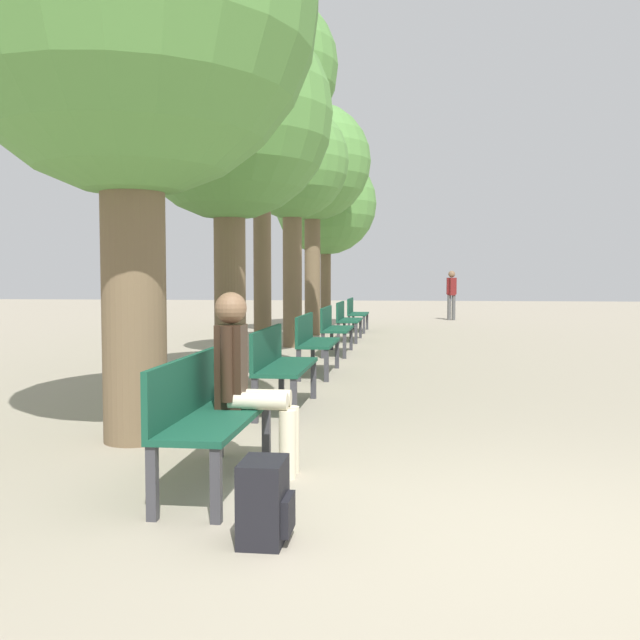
{
  "coord_description": "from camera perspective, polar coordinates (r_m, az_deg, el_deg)",
  "views": [
    {
      "loc": [
        -0.46,
        -3.81,
        1.39
      ],
      "look_at": [
        -1.51,
        4.8,
        0.88
      ],
      "focal_mm": 40.0,
      "sensor_mm": 36.0,
      "label": 1
    }
  ],
  "objects": [
    {
      "name": "bench_row_2",
      "position": [
        10.25,
        -0.55,
        -1.5
      ],
      "size": [
        0.47,
        1.53,
        0.86
      ],
      "color": "#144733",
      "rests_on": "ground_plane"
    },
    {
      "name": "pedestrian_near",
      "position": [
        23.87,
        10.48,
        2.23
      ],
      "size": [
        0.33,
        0.28,
        1.63
      ],
      "color": "#4C4C4C",
      "rests_on": "ground_plane"
    },
    {
      "name": "tree_row_0",
      "position": [
        6.59,
        -14.99,
        22.72
      ],
      "size": [
        3.14,
        3.14,
        5.21
      ],
      "color": "brown",
      "rests_on": "ground_plane"
    },
    {
      "name": "bench_row_5",
      "position": [
        18.51,
        2.83,
        0.68
      ],
      "size": [
        0.47,
        1.53,
        0.86
      ],
      "color": "#144733",
      "rests_on": "ground_plane"
    },
    {
      "name": "tree_row_4",
      "position": [
        17.56,
        -0.61,
        12.38
      ],
      "size": [
        2.82,
        2.82,
        5.6
      ],
      "color": "brown",
      "rests_on": "ground_plane"
    },
    {
      "name": "ground_plane",
      "position": [
        4.08,
        13.55,
        -16.62
      ],
      "size": [
        80.0,
        80.0,
        0.0
      ],
      "primitive_type": "plane",
      "color": "gray"
    },
    {
      "name": "person_seated",
      "position": [
        5.06,
        -5.81,
        -4.56
      ],
      "size": [
        0.59,
        0.33,
        1.29
      ],
      "color": "beige",
      "rests_on": "ground_plane"
    },
    {
      "name": "tree_row_1",
      "position": [
        9.56,
        -7.32,
        15.7
      ],
      "size": [
        2.69,
        2.69,
        4.83
      ],
      "color": "brown",
      "rests_on": "ground_plane"
    },
    {
      "name": "backpack",
      "position": [
        3.88,
        -4.46,
        -14.28
      ],
      "size": [
        0.27,
        0.33,
        0.44
      ],
      "color": "black",
      "rests_on": "ground_plane"
    },
    {
      "name": "bench_row_1",
      "position": [
        7.53,
        -3.32,
        -3.28
      ],
      "size": [
        0.47,
        1.53,
        0.86
      ],
      "color": "#144733",
      "rests_on": "ground_plane"
    },
    {
      "name": "bench_row_0",
      "position": [
        4.85,
        -9.21,
        -7.02
      ],
      "size": [
        0.47,
        1.53,
        0.86
      ],
      "color": "#144733",
      "rests_on": "ground_plane"
    },
    {
      "name": "tree_row_2",
      "position": [
        11.84,
        -4.71,
        19.24
      ],
      "size": [
        2.41,
        2.41,
        5.89
      ],
      "color": "brown",
      "rests_on": "ground_plane"
    },
    {
      "name": "tree_row_3",
      "position": [
        14.49,
        -2.24,
        12.24
      ],
      "size": [
        2.27,
        2.27,
        4.84
      ],
      "color": "brown",
      "rests_on": "ground_plane"
    },
    {
      "name": "bench_row_4",
      "position": [
        15.75,
        2.1,
        0.2
      ],
      "size": [
        0.47,
        1.53,
        0.86
      ],
      "color": "#144733",
      "rests_on": "ground_plane"
    },
    {
      "name": "bench_row_3",
      "position": [
        13.0,
        1.05,
        -0.47
      ],
      "size": [
        0.47,
        1.53,
        0.86
      ],
      "color": "#144733",
      "rests_on": "ground_plane"
    },
    {
      "name": "tree_row_5",
      "position": [
        20.26,
        0.46,
        9.21
      ],
      "size": [
        2.85,
        2.85,
        4.89
      ],
      "color": "brown",
      "rests_on": "ground_plane"
    }
  ]
}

